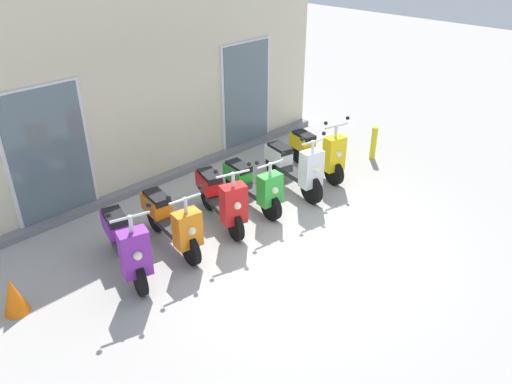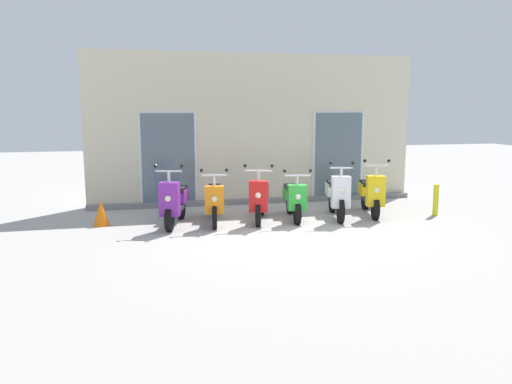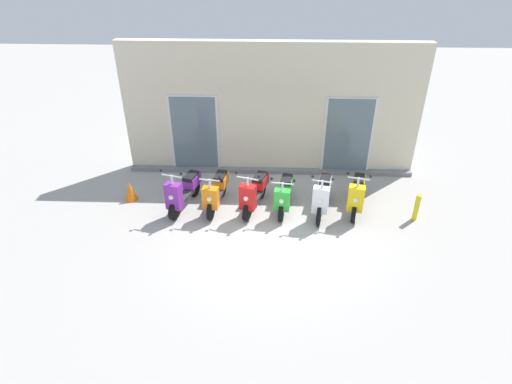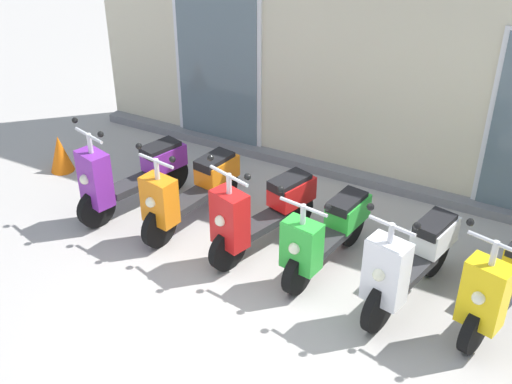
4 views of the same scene
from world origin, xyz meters
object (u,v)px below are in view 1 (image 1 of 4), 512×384
at_px(traffic_cone, 13,296).
at_px(scooter_yellow, 318,152).
at_px(scooter_purple, 126,243).
at_px(scooter_orange, 171,220).
at_px(scooter_white, 294,166).
at_px(curb_bollard, 374,143).
at_px(scooter_red, 221,198).
at_px(scooter_green, 252,184).

bearing_deg(traffic_cone, scooter_yellow, -2.43).
height_order(scooter_purple, scooter_orange, scooter_purple).
bearing_deg(scooter_white, scooter_orange, 176.84).
height_order(scooter_yellow, traffic_cone, scooter_yellow).
bearing_deg(traffic_cone, curb_bollard, -4.98).
relative_size(scooter_orange, scooter_red, 1.05).
height_order(scooter_orange, scooter_green, scooter_orange).
bearing_deg(scooter_green, scooter_orange, 179.75).
xyz_separation_m(scooter_purple, scooter_red, (1.80, 0.01, 0.01)).
height_order(scooter_red, scooter_green, scooter_red).
bearing_deg(scooter_yellow, curb_bollard, -15.34).
xyz_separation_m(scooter_white, curb_bollard, (2.27, -0.24, -0.16)).
distance_m(scooter_purple, scooter_orange, 0.83).
bearing_deg(scooter_red, scooter_orange, 176.97).
bearing_deg(scooter_purple, scooter_white, -1.33).
bearing_deg(scooter_orange, scooter_red, -3.03).
relative_size(scooter_purple, scooter_orange, 0.98).
distance_m(scooter_purple, curb_bollard, 5.77).
bearing_deg(scooter_red, traffic_cone, 174.80).
xyz_separation_m(scooter_purple, curb_bollard, (5.76, -0.32, -0.14)).
height_order(scooter_purple, scooter_red, scooter_purple).
distance_m(scooter_purple, scooter_yellow, 4.37).
bearing_deg(scooter_orange, scooter_yellow, -0.01).
bearing_deg(scooter_orange, curb_bollard, -4.46).
xyz_separation_m(scooter_green, curb_bollard, (3.21, -0.38, -0.09)).
bearing_deg(traffic_cone, scooter_green, -3.61).
relative_size(scooter_purple, scooter_yellow, 1.00).
bearing_deg(scooter_orange, scooter_purple, -175.46).
bearing_deg(scooter_purple, scooter_red, 0.47).
distance_m(scooter_purple, traffic_cone, 1.53).
bearing_deg(scooter_green, scooter_purple, -178.69).
relative_size(curb_bollard, traffic_cone, 1.35).
height_order(scooter_purple, curb_bollard, scooter_purple).
xyz_separation_m(scooter_purple, scooter_white, (3.49, -0.08, 0.02)).
xyz_separation_m(scooter_white, traffic_cone, (-4.98, 0.39, -0.25)).
distance_m(scooter_purple, scooter_white, 3.49).
bearing_deg(scooter_yellow, scooter_red, -178.88).
distance_m(scooter_white, traffic_cone, 5.00).
xyz_separation_m(scooter_purple, scooter_yellow, (4.36, 0.07, -0.01)).
bearing_deg(curb_bollard, scooter_white, 174.03).
xyz_separation_m(scooter_red, traffic_cone, (-3.28, 0.30, -0.24)).
height_order(scooter_purple, scooter_white, scooter_purple).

